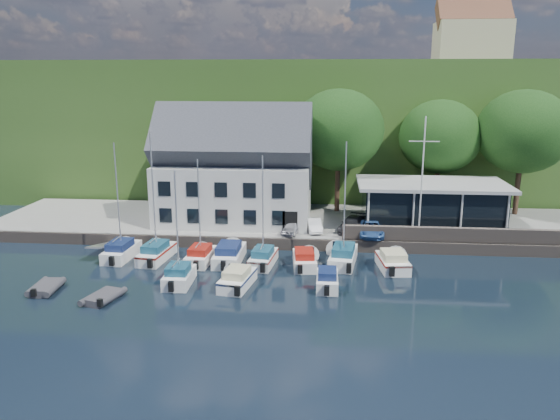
# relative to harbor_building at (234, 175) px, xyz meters

# --- Properties ---
(ground) EXTENTS (180.00, 180.00, 0.00)m
(ground) POSITION_rel_harbor_building_xyz_m (7.00, -16.50, -5.35)
(ground) COLOR black
(ground) RESTS_ON ground
(quay) EXTENTS (60.00, 13.00, 1.00)m
(quay) POSITION_rel_harbor_building_xyz_m (7.00, 1.00, -4.85)
(quay) COLOR gray
(quay) RESTS_ON ground
(quay_face) EXTENTS (60.00, 0.30, 1.00)m
(quay_face) POSITION_rel_harbor_building_xyz_m (7.00, -5.50, -4.85)
(quay_face) COLOR #63574F
(quay_face) RESTS_ON ground
(hillside) EXTENTS (160.00, 75.00, 16.00)m
(hillside) POSITION_rel_harbor_building_xyz_m (7.00, 45.50, 2.65)
(hillside) COLOR #2F4E1D
(hillside) RESTS_ON ground
(field_patch) EXTENTS (50.00, 30.00, 0.30)m
(field_patch) POSITION_rel_harbor_building_xyz_m (15.00, 53.50, 10.80)
(field_patch) COLOR #566130
(field_patch) RESTS_ON hillside
(farmhouse) EXTENTS (10.40, 7.00, 8.20)m
(farmhouse) POSITION_rel_harbor_building_xyz_m (29.00, 35.50, 14.75)
(farmhouse) COLOR #C5B198
(farmhouse) RESTS_ON hillside
(harbor_building) EXTENTS (14.40, 8.20, 8.70)m
(harbor_building) POSITION_rel_harbor_building_xyz_m (0.00, 0.00, 0.00)
(harbor_building) COLOR silver
(harbor_building) RESTS_ON quay
(club_pavilion) EXTENTS (13.20, 7.20, 4.10)m
(club_pavilion) POSITION_rel_harbor_building_xyz_m (18.00, -0.50, -2.30)
(club_pavilion) COLOR black
(club_pavilion) RESTS_ON quay
(seawall) EXTENTS (18.00, 0.50, 1.20)m
(seawall) POSITION_rel_harbor_building_xyz_m (19.00, -5.10, -3.75)
(seawall) COLOR #63574F
(seawall) RESTS_ON quay
(gangway) EXTENTS (1.20, 6.00, 1.40)m
(gangway) POSITION_rel_harbor_building_xyz_m (-9.50, -7.50, -5.35)
(gangway) COLOR silver
(gangway) RESTS_ON ground
(car_silver) EXTENTS (2.09, 3.44, 1.09)m
(car_silver) POSITION_rel_harbor_building_xyz_m (5.70, -3.83, -3.80)
(car_silver) COLOR silver
(car_silver) RESTS_ON quay
(car_white) EXTENTS (1.67, 3.50, 1.11)m
(car_white) POSITION_rel_harbor_building_xyz_m (7.55, -2.92, -3.80)
(car_white) COLOR white
(car_white) RESTS_ON quay
(car_dgrey) EXTENTS (2.98, 4.56, 1.23)m
(car_dgrey) POSITION_rel_harbor_building_xyz_m (10.92, -2.57, -3.74)
(car_dgrey) COLOR #2D2D32
(car_dgrey) RESTS_ON quay
(car_blue) EXTENTS (1.72, 3.96, 1.33)m
(car_blue) POSITION_rel_harbor_building_xyz_m (12.52, -3.91, -3.68)
(car_blue) COLOR #2F548F
(car_blue) RESTS_ON quay
(flagpole) EXTENTS (2.45, 0.20, 10.21)m
(flagpole) POSITION_rel_harbor_building_xyz_m (16.47, -4.09, 0.75)
(flagpole) COLOR silver
(flagpole) RESTS_ON quay
(tree_1) EXTENTS (7.31, 7.31, 9.99)m
(tree_1) POSITION_rel_harbor_building_xyz_m (-5.07, 6.24, 0.65)
(tree_1) COLOR black
(tree_1) RESTS_ON quay
(tree_2) EXTENTS (7.59, 7.59, 10.38)m
(tree_2) POSITION_rel_harbor_building_xyz_m (3.83, 5.42, 0.84)
(tree_2) COLOR black
(tree_2) RESTS_ON quay
(tree_3) EXTENTS (8.93, 8.93, 12.21)m
(tree_3) POSITION_rel_harbor_building_xyz_m (9.64, 4.73, 1.75)
(tree_3) COLOR black
(tree_3) RESTS_ON quay
(tree_4) EXTENTS (8.15, 8.15, 11.14)m
(tree_4) POSITION_rel_harbor_building_xyz_m (19.73, 6.20, 1.22)
(tree_4) COLOR black
(tree_4) RESTS_ON quay
(tree_5) EXTENTS (8.90, 8.90, 12.17)m
(tree_5) POSITION_rel_harbor_building_xyz_m (27.28, 5.00, 1.73)
(tree_5) COLOR black
(tree_5) RESTS_ON quay
(boat_r1_0) EXTENTS (2.29, 6.38, 9.20)m
(boat_r1_0) POSITION_rel_harbor_building_xyz_m (-7.83, -8.78, -0.75)
(boat_r1_0) COLOR white
(boat_r1_0) RESTS_ON ground
(boat_r1_1) EXTENTS (2.54, 6.63, 9.16)m
(boat_r1_1) POSITION_rel_harbor_building_xyz_m (-4.85, -8.98, -0.77)
(boat_r1_1) COLOR white
(boat_r1_1) RESTS_ON ground
(boat_r1_2) EXTENTS (2.19, 5.73, 8.53)m
(boat_r1_2) POSITION_rel_harbor_building_xyz_m (-1.18, -9.27, -1.09)
(boat_r1_2) COLOR white
(boat_r1_2) RESTS_ON ground
(boat_r1_3) EXTENTS (2.23, 6.96, 1.52)m
(boat_r1_3) POSITION_rel_harbor_building_xyz_m (1.02, -8.79, -4.59)
(boat_r1_3) COLOR white
(boat_r1_3) RESTS_ON ground
(boat_r1_4) EXTENTS (2.36, 5.79, 8.82)m
(boat_r1_4) POSITION_rel_harbor_building_xyz_m (3.80, -9.42, -0.94)
(boat_r1_4) COLOR white
(boat_r1_4) RESTS_ON ground
(boat_r1_5) EXTENTS (2.42, 5.74, 1.37)m
(boat_r1_5) POSITION_rel_harbor_building_xyz_m (7.02, -9.40, -4.67)
(boat_r1_5) COLOR white
(boat_r1_5) RESTS_ON ground
(boat_r1_6) EXTENTS (2.94, 7.24, 9.47)m
(boat_r1_6) POSITION_rel_harbor_building_xyz_m (10.02, -8.52, -0.61)
(boat_r1_6) COLOR white
(boat_r1_6) RESTS_ON ground
(boat_r1_7) EXTENTS (2.83, 5.67, 1.49)m
(boat_r1_7) POSITION_rel_harbor_building_xyz_m (13.76, -9.46, -4.61)
(boat_r1_7) COLOR white
(boat_r1_7) RESTS_ON ground
(boat_r2_1) EXTENTS (2.03, 5.03, 9.05)m
(boat_r2_1) POSITION_rel_harbor_building_xyz_m (-1.65, -13.91, -0.82)
(boat_r2_1) COLOR white
(boat_r2_1) RESTS_ON ground
(boat_r2_2) EXTENTS (2.81, 5.79, 1.41)m
(boat_r2_2) POSITION_rel_harbor_building_xyz_m (2.54, -14.04, -4.65)
(boat_r2_2) COLOR white
(boat_r2_2) RESTS_ON ground
(boat_r2_3) EXTENTS (1.67, 4.86, 1.39)m
(boat_r2_3) POSITION_rel_harbor_building_xyz_m (8.80, -13.64, -4.65)
(boat_r2_3) COLOR white
(boat_r2_3) RESTS_ON ground
(dinghy_0) EXTENTS (2.02, 3.14, 0.71)m
(dinghy_0) POSITION_rel_harbor_building_xyz_m (-10.41, -16.04, -5.00)
(dinghy_0) COLOR #37363C
(dinghy_0) RESTS_ON ground
(dinghy_1) EXTENTS (2.44, 3.27, 0.68)m
(dinghy_1) POSITION_rel_harbor_building_xyz_m (-5.83, -17.29, -5.01)
(dinghy_1) COLOR #37363C
(dinghy_1) RESTS_ON ground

